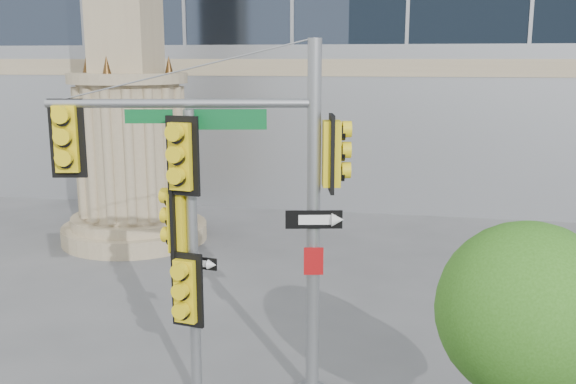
# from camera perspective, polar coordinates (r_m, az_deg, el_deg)

# --- Properties ---
(monument) EXTENTS (4.40, 4.40, 16.60)m
(monument) POSITION_cam_1_polar(r_m,az_deg,el_deg) (19.78, -14.14, 11.44)
(monument) COLOR #9C886A
(monument) RESTS_ON ground
(main_signal_pole) EXTENTS (4.46, 1.32, 5.81)m
(main_signal_pole) POSITION_cam_1_polar(r_m,az_deg,el_deg) (10.01, -3.71, 0.76)
(main_signal_pole) COLOR slate
(main_signal_pole) RESTS_ON ground
(secondary_signal_pole) EXTENTS (0.82, 0.69, 4.76)m
(secondary_signal_pole) POSITION_cam_1_polar(r_m,az_deg,el_deg) (10.03, -9.04, -4.08)
(secondary_signal_pole) COLOR slate
(secondary_signal_pole) RESTS_ON ground
(street_tree) EXTENTS (2.30, 2.24, 3.58)m
(street_tree) POSITION_cam_1_polar(r_m,az_deg,el_deg) (8.61, 20.71, -10.50)
(street_tree) COLOR #9C886A
(street_tree) RESTS_ON ground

